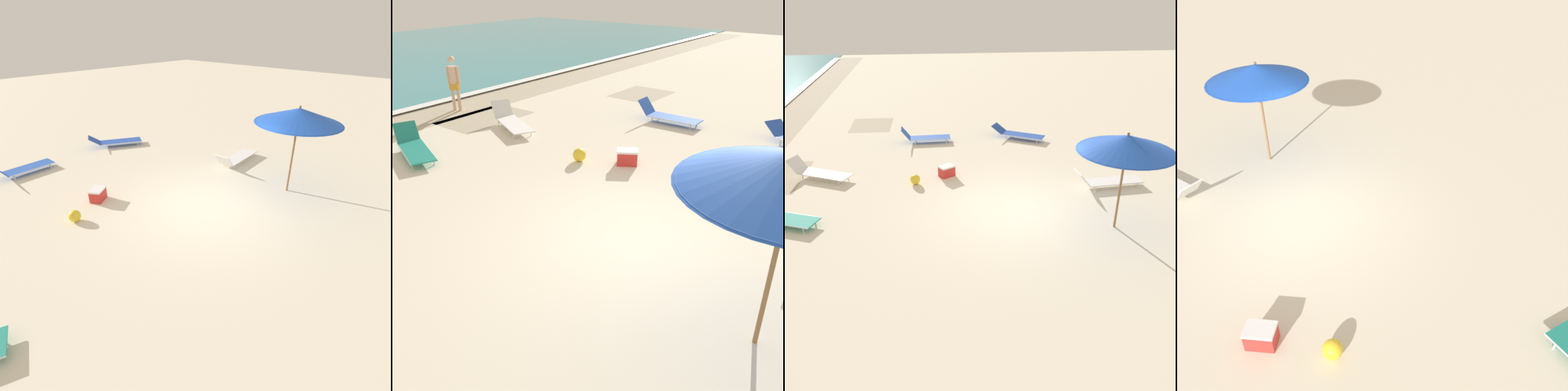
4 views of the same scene
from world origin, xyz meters
The scene contains 7 objects.
ground_plane centered at (0.00, 0.01, -0.08)m, with size 60.00×60.00×0.16m.
sun_lounger_beside_umbrella centered at (-0.06, 6.55, 0.22)m, with size 1.33×2.18×0.60m.
sun_lounger_mid_beach_solo centered at (2.94, 6.18, 0.22)m, with size 1.47×2.22×0.60m.
sun_lounger_mid_beach_pair_a centered at (6.22, 2.71, 0.22)m, with size 0.69×1.97×0.62m.
beachgoer_wading_adult centered at (3.16, 8.98, 1.00)m, with size 0.28×0.42×1.76m.
beach_ball centered at (2.13, 2.98, 0.16)m, with size 0.33×0.33×0.33m.
cooler_box centered at (2.67, 1.95, 0.19)m, with size 0.57×0.61×0.37m.
Camera 2 is at (-5.64, -3.15, 4.13)m, focal length 40.00 mm.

